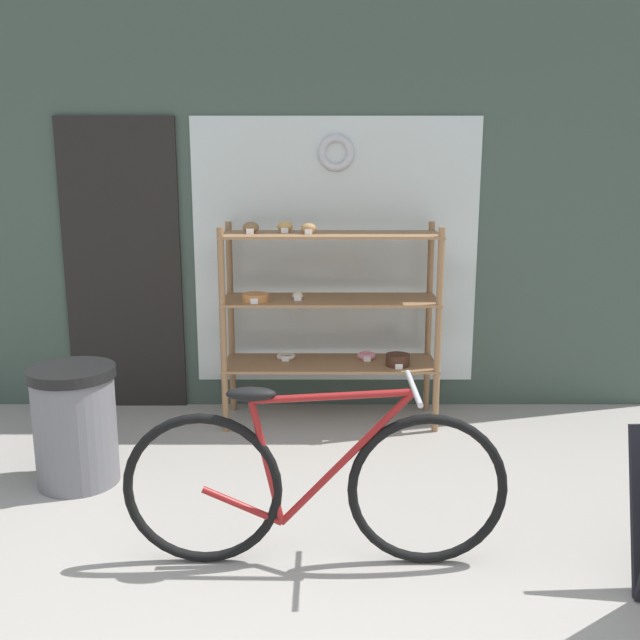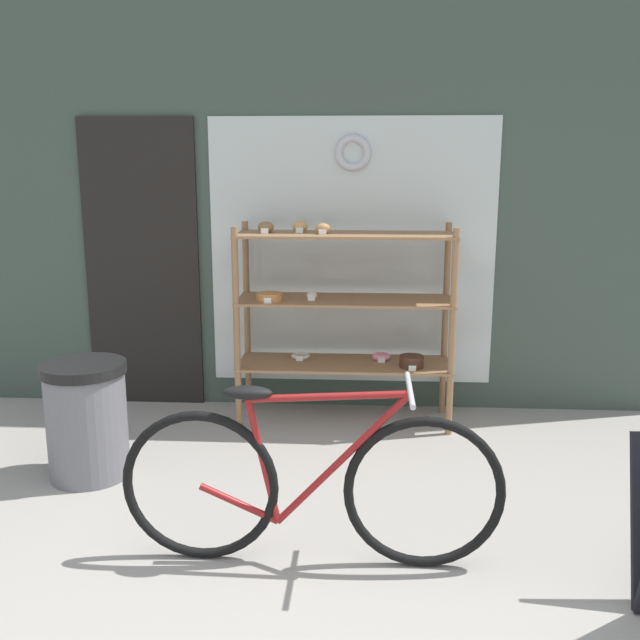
{
  "view_description": "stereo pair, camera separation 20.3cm",
  "coord_description": "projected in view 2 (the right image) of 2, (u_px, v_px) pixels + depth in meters",
  "views": [
    {
      "loc": [
        0.09,
        -2.26,
        1.79
      ],
      "look_at": [
        0.08,
        1.1,
        1.04
      ],
      "focal_mm": 40.0,
      "sensor_mm": 36.0,
      "label": 1
    },
    {
      "loc": [
        0.29,
        -2.26,
        1.79
      ],
      "look_at": [
        0.08,
        1.1,
        1.04
      ],
      "focal_mm": 40.0,
      "sensor_mm": 36.0,
      "label": 2
    }
  ],
  "objects": [
    {
      "name": "display_case",
      "position": [
        343.0,
        306.0,
        4.86
      ],
      "size": [
        1.46,
        0.47,
        1.4
      ],
      "color": "#8E6642",
      "rests_on": "ground_plane"
    },
    {
      "name": "trash_bin",
      "position": [
        87.0,
        416.0,
        4.08
      ],
      "size": [
        0.48,
        0.48,
        0.68
      ],
      "color": "slate",
      "rests_on": "ground_plane"
    },
    {
      "name": "bicycle",
      "position": [
        310.0,
        485.0,
        3.18
      ],
      "size": [
        1.72,
        0.46,
        0.85
      ],
      "rotation": [
        0.0,
        0.0,
        -0.01
      ],
      "color": "black",
      "rests_on": "ground_plane"
    },
    {
      "name": "storefront_facade",
      "position": [
        320.0,
        160.0,
        5.02
      ],
      "size": [
        5.27,
        0.13,
        3.7
      ],
      "color": "#3D4C42",
      "rests_on": "ground_plane"
    }
  ]
}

